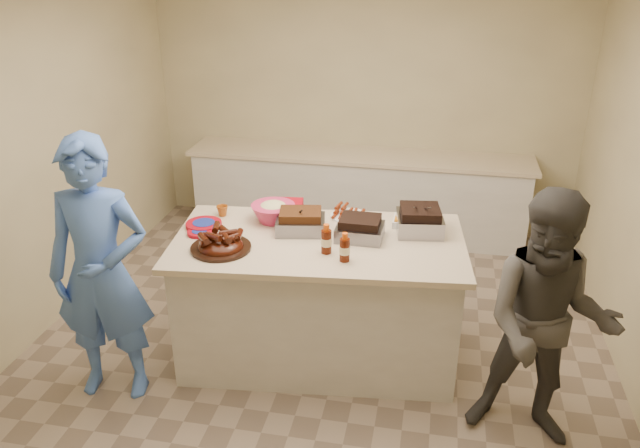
% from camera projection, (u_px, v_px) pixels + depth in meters
% --- Properties ---
extents(room, '(4.50, 5.00, 2.70)m').
position_uv_depth(room, '(318.00, 347.00, 4.93)').
color(room, '#C7B989').
rests_on(room, ground).
extents(back_counter, '(3.60, 0.64, 0.90)m').
position_uv_depth(back_counter, '(358.00, 193.00, 6.71)').
color(back_counter, silver).
rests_on(back_counter, ground).
extents(island, '(2.18, 1.30, 0.98)m').
position_uv_depth(island, '(319.00, 353.00, 4.86)').
color(island, silver).
rests_on(island, ground).
extents(rib_platter, '(0.45, 0.45, 0.17)m').
position_uv_depth(rib_platter, '(221.00, 249.00, 4.31)').
color(rib_platter, '#3E1206').
rests_on(rib_platter, island).
extents(pulled_pork_tray, '(0.39, 0.32, 0.11)m').
position_uv_depth(pulled_pork_tray, '(301.00, 231.00, 4.57)').
color(pulled_pork_tray, '#47230F').
rests_on(pulled_pork_tray, island).
extents(brisket_tray, '(0.34, 0.28, 0.10)m').
position_uv_depth(brisket_tray, '(360.00, 238.00, 4.47)').
color(brisket_tray, black).
rests_on(brisket_tray, island).
extents(roasting_pan, '(0.37, 0.37, 0.13)m').
position_uv_depth(roasting_pan, '(419.00, 232.00, 4.57)').
color(roasting_pan, gray).
rests_on(roasting_pan, island).
extents(coleslaw_bowl, '(0.37, 0.37, 0.23)m').
position_uv_depth(coleslaw_bowl, '(274.00, 221.00, 4.74)').
color(coleslaw_bowl, '#C42A56').
rests_on(coleslaw_bowl, island).
extents(sausage_plate, '(0.32, 0.32, 0.05)m').
position_uv_depth(sausage_plate, '(349.00, 217.00, 4.82)').
color(sausage_plate, silver).
rests_on(sausage_plate, island).
extents(mac_cheese_dish, '(0.27, 0.20, 0.07)m').
position_uv_depth(mac_cheese_dish, '(411.00, 225.00, 4.67)').
color(mac_cheese_dish, orange).
rests_on(mac_cheese_dish, island).
extents(bbq_bottle_a, '(0.08, 0.08, 0.21)m').
position_uv_depth(bbq_bottle_a, '(326.00, 253.00, 4.26)').
color(bbq_bottle_a, '#431204').
rests_on(bbq_bottle_a, island).
extents(bbq_bottle_b, '(0.08, 0.08, 0.20)m').
position_uv_depth(bbq_bottle_b, '(344.00, 261.00, 4.16)').
color(bbq_bottle_b, '#431204').
rests_on(bbq_bottle_b, island).
extents(mustard_bottle, '(0.05, 0.05, 0.12)m').
position_uv_depth(mustard_bottle, '(285.00, 233.00, 4.54)').
color(mustard_bottle, '#D8A108').
rests_on(mustard_bottle, island).
extents(sauce_bowl, '(0.15, 0.06, 0.15)m').
position_uv_depth(sauce_bowl, '(301.00, 231.00, 4.58)').
color(sauce_bowl, silver).
rests_on(sauce_bowl, island).
extents(plate_stack_large, '(0.29, 0.29, 0.03)m').
position_uv_depth(plate_stack_large, '(204.00, 227.00, 4.65)').
color(plate_stack_large, maroon).
rests_on(plate_stack_large, island).
extents(plate_stack_small, '(0.19, 0.19, 0.02)m').
position_uv_depth(plate_stack_small, '(200.00, 234.00, 4.53)').
color(plate_stack_small, maroon).
rests_on(plate_stack_small, island).
extents(plastic_cup, '(0.10, 0.09, 0.09)m').
position_uv_depth(plastic_cup, '(223.00, 216.00, 4.84)').
color(plastic_cup, '#964A12').
rests_on(plastic_cup, island).
extents(basket_stack, '(0.23, 0.19, 0.11)m').
position_uv_depth(basket_stack, '(289.00, 214.00, 4.87)').
color(basket_stack, maroon).
rests_on(basket_stack, island).
extents(guest_blue, '(0.95, 1.95, 0.45)m').
position_uv_depth(guest_blue, '(120.00, 386.00, 4.50)').
color(guest_blue, '#4B78DA').
rests_on(guest_blue, ground).
extents(guest_gray, '(1.01, 1.77, 0.64)m').
position_uv_depth(guest_gray, '(528.00, 433.00, 4.07)').
color(guest_gray, '#484641').
rests_on(guest_gray, ground).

